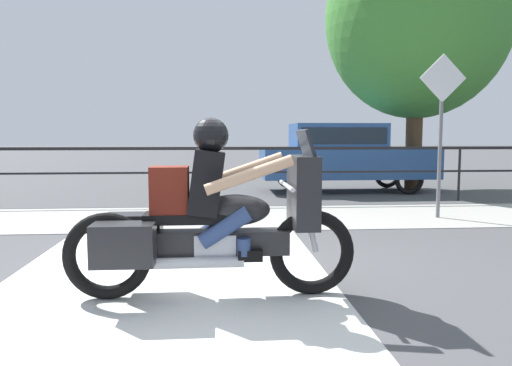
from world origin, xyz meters
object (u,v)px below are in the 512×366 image
(motorcycle, at_px, (210,219))
(street_sign, at_px, (441,115))
(parked_car, at_px, (343,153))
(tree_behind_sign, at_px, (418,17))

(motorcycle, distance_m, street_sign, 5.30)
(parked_car, xyz_separation_m, tree_behind_sign, (1.91, 0.45, 3.30))
(tree_behind_sign, bearing_deg, motorcycle, -121.68)
(parked_car, height_order, tree_behind_sign, tree_behind_sign)
(street_sign, height_order, tree_behind_sign, tree_behind_sign)
(motorcycle, height_order, street_sign, street_sign)
(tree_behind_sign, bearing_deg, street_sign, -106.88)
(parked_car, relative_size, tree_behind_sign, 0.61)
(parked_car, bearing_deg, motorcycle, -111.40)
(parked_car, distance_m, tree_behind_sign, 3.84)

